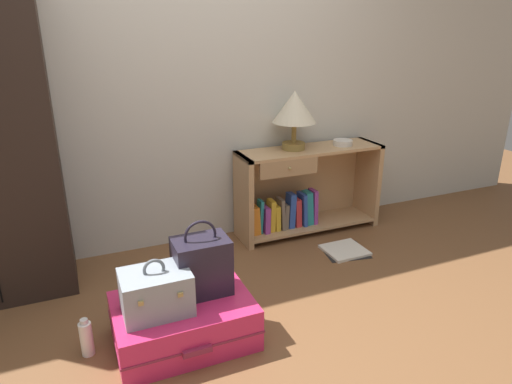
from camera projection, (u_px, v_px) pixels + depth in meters
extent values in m
plane|color=brown|center=(275.00, 359.00, 2.22)|extent=(9.00, 9.00, 0.00)
cube|color=beige|center=(183.00, 62.00, 3.07)|extent=(6.40, 0.10, 2.60)
cube|color=tan|center=(243.00, 200.00, 3.32)|extent=(0.04, 0.32, 0.67)
cube|color=tan|center=(367.00, 181.00, 3.72)|extent=(0.04, 0.32, 0.67)
cube|color=tan|center=(310.00, 150.00, 3.41)|extent=(1.13, 0.32, 0.02)
cube|color=tan|center=(307.00, 223.00, 3.62)|extent=(1.05, 0.32, 0.02)
cube|color=tan|center=(299.00, 184.00, 3.65)|extent=(1.05, 0.01, 0.65)
cube|color=#A68259|center=(289.00, 168.00, 3.21)|extent=(0.45, 0.02, 0.12)
sphere|color=#9E844C|center=(290.00, 169.00, 3.20)|extent=(0.02, 0.02, 0.02)
cube|color=orange|center=(254.00, 220.00, 3.38)|extent=(0.07, 0.11, 0.22)
cube|color=teal|center=(260.00, 216.00, 3.39)|extent=(0.04, 0.08, 0.26)
cube|color=purple|center=(265.00, 219.00, 3.42)|extent=(0.04, 0.13, 0.20)
cube|color=gold|center=(271.00, 215.00, 3.43)|extent=(0.04, 0.10, 0.24)
cube|color=gold|center=(276.00, 217.00, 3.45)|extent=(0.04, 0.10, 0.20)
cube|color=#726659|center=(281.00, 213.00, 3.46)|extent=(0.04, 0.12, 0.25)
cube|color=#726659|center=(285.00, 216.00, 3.48)|extent=(0.04, 0.09, 0.20)
cube|color=#2D51B2|center=(290.00, 210.00, 3.48)|extent=(0.06, 0.10, 0.27)
cube|color=red|center=(297.00, 212.00, 3.51)|extent=(0.05, 0.09, 0.22)
cube|color=#2D51B2|center=(302.00, 209.00, 3.52)|extent=(0.04, 0.13, 0.26)
cube|color=teal|center=(307.00, 208.00, 3.54)|extent=(0.07, 0.10, 0.27)
cube|color=purple|center=(313.00, 206.00, 3.56)|extent=(0.04, 0.10, 0.28)
cylinder|color=olive|center=(294.00, 146.00, 3.37)|extent=(0.17, 0.17, 0.05)
cylinder|color=olive|center=(294.00, 133.00, 3.34)|extent=(0.04, 0.04, 0.15)
cone|color=beige|center=(295.00, 107.00, 3.27)|extent=(0.32, 0.32, 0.23)
cylinder|color=silver|center=(343.00, 143.00, 3.49)|extent=(0.15, 0.15, 0.04)
cube|color=#DB2860|center=(184.00, 321.00, 2.32)|extent=(0.69, 0.48, 0.23)
cube|color=maroon|center=(184.00, 321.00, 2.32)|extent=(0.69, 0.49, 0.01)
cube|color=maroon|center=(197.00, 351.00, 2.10)|extent=(0.14, 0.02, 0.03)
cube|color=#8E99A3|center=(156.00, 292.00, 2.17)|extent=(0.33, 0.24, 0.21)
torus|color=slate|center=(154.00, 269.00, 2.12)|extent=(0.11, 0.02, 0.11)
cube|color=tan|center=(141.00, 303.00, 2.01)|extent=(0.02, 0.01, 0.02)
cube|color=tan|center=(180.00, 295.00, 2.08)|extent=(0.02, 0.01, 0.02)
cube|color=#231E2D|center=(202.00, 266.00, 2.32)|extent=(0.28, 0.20, 0.30)
torus|color=#231E2D|center=(200.00, 236.00, 2.26)|extent=(0.17, 0.01, 0.17)
cylinder|color=white|center=(87.00, 339.00, 2.22)|extent=(0.06, 0.06, 0.18)
cylinder|color=silver|center=(84.00, 322.00, 2.19)|extent=(0.04, 0.04, 0.02)
cube|color=white|center=(345.00, 250.00, 3.27)|extent=(0.29, 0.27, 0.02)
cube|color=black|center=(345.00, 251.00, 3.28)|extent=(0.35, 0.33, 0.01)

